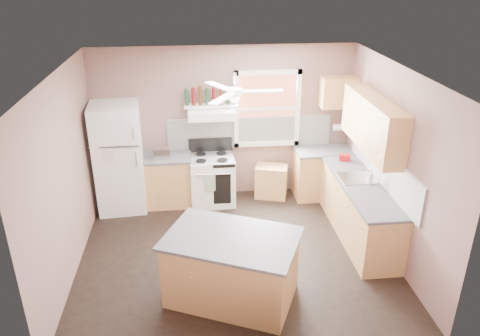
{
  "coord_description": "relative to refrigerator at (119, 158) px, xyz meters",
  "views": [
    {
      "loc": [
        -0.54,
        -5.77,
        4.0
      ],
      "look_at": [
        0.1,
        0.3,
        1.25
      ],
      "focal_mm": 35.0,
      "sensor_mm": 36.0,
      "label": 1
    }
  ],
  "objects": [
    {
      "name": "toaster",
      "position": [
        0.73,
        -0.03,
        0.06
      ],
      "size": [
        0.28,
        0.16,
        0.18
      ],
      "primitive_type": "cube",
      "rotation": [
        0.0,
        0.0,
        -0.0
      ],
      "color": "silver",
      "rests_on": "counter_left"
    },
    {
      "name": "window_view",
      "position": [
        2.56,
        0.35,
        0.67
      ],
      "size": [
        1.0,
        0.02,
        1.2
      ],
      "primitive_type": "cube",
      "color": "brown",
      "rests_on": "wall_back"
    },
    {
      "name": "floor",
      "position": [
        1.81,
        -1.64,
        -0.93
      ],
      "size": [
        4.5,
        4.5,
        0.0
      ],
      "primitive_type": "plane",
      "color": "black",
      "rests_on": "ground"
    },
    {
      "name": "red_caddy",
      "position": [
        3.76,
        -0.44,
        0.02
      ],
      "size": [
        0.21,
        0.17,
        0.1
      ],
      "primitive_type": "cube",
      "rotation": [
        0.0,
        0.0,
        -0.34
      ],
      "color": "#A70E10",
      "rests_on": "counter_right"
    },
    {
      "name": "paper_towel",
      "position": [
        3.88,
        0.22,
        0.32
      ],
      "size": [
        0.26,
        0.12,
        0.12
      ],
      "primitive_type": "cylinder",
      "rotation": [
        0.0,
        1.57,
        0.0
      ],
      "color": "white",
      "rests_on": "wall_back"
    },
    {
      "name": "wall_left",
      "position": [
        -0.47,
        -1.64,
        0.42
      ],
      "size": [
        0.05,
        4.0,
        2.7
      ],
      "primitive_type": "cube",
      "color": "#76574F",
      "rests_on": "ground"
    },
    {
      "name": "wine_bottles",
      "position": [
        1.58,
        0.23,
        0.95
      ],
      "size": [
        0.86,
        0.06,
        0.31
      ],
      "color": "#143819",
      "rests_on": "bottle_shelf"
    },
    {
      "name": "stove",
      "position": [
        1.55,
        0.01,
        -0.5
      ],
      "size": [
        0.78,
        0.67,
        0.86
      ],
      "primitive_type": "cube",
      "rotation": [
        0.0,
        0.0,
        0.04
      ],
      "color": "white",
      "rests_on": "floor"
    },
    {
      "name": "bottle_shelf",
      "position": [
        1.58,
        0.23,
        0.79
      ],
      "size": [
        0.9,
        0.26,
        0.03
      ],
      "primitive_type": "cube",
      "color": "white",
      "rests_on": "range_hood"
    },
    {
      "name": "soap_bottle",
      "position": [
        3.86,
        -1.36,
        0.09
      ],
      "size": [
        0.13,
        0.13,
        0.24
      ],
      "primitive_type": "imported",
      "rotation": [
        0.0,
        0.0,
        0.92
      ],
      "color": "silver",
      "rests_on": "counter_right"
    },
    {
      "name": "backsplash_back",
      "position": [
        2.26,
        0.35,
        0.24
      ],
      "size": [
        2.9,
        0.03,
        0.55
      ],
      "primitive_type": "cube",
      "color": "white",
      "rests_on": "wall_back"
    },
    {
      "name": "refrigerator",
      "position": [
        0.0,
        0.0,
        0.0
      ],
      "size": [
        0.85,
        0.83,
        1.86
      ],
      "primitive_type": "cube",
      "rotation": [
        0.0,
        0.0,
        0.08
      ],
      "color": "white",
      "rests_on": "floor"
    },
    {
      "name": "base_cabinet_corner",
      "position": [
        3.56,
        0.06,
        -0.5
      ],
      "size": [
        1.0,
        0.6,
        0.86
      ],
      "primitive_type": "cube",
      "color": "#B7874C",
      "rests_on": "floor"
    },
    {
      "name": "counter_right",
      "position": [
        3.75,
        -1.34,
        -0.05
      ],
      "size": [
        0.62,
        2.22,
        0.04
      ],
      "primitive_type": "cube",
      "color": "#4B4B4D",
      "rests_on": "base_cabinet_right"
    },
    {
      "name": "island_top",
      "position": [
        1.67,
        -2.59,
        -0.05
      ],
      "size": [
        1.89,
        1.61,
        0.04
      ],
      "primitive_type": "cube",
      "rotation": [
        0.0,
        0.0,
        -0.42
      ],
      "color": "#4B4B4D",
      "rests_on": "island"
    },
    {
      "name": "ceiling",
      "position": [
        1.81,
        -1.64,
        1.77
      ],
      "size": [
        4.5,
        4.5,
        0.0
      ],
      "primitive_type": "plane",
      "color": "white",
      "rests_on": "ground"
    },
    {
      "name": "upper_cabinet_corner",
      "position": [
        3.76,
        0.19,
        0.97
      ],
      "size": [
        0.6,
        0.33,
        0.52
      ],
      "primitive_type": "cube",
      "color": "#B7874C",
      "rests_on": "wall_back"
    },
    {
      "name": "upper_cabinet_right",
      "position": [
        3.89,
        -1.14,
        0.85
      ],
      "size": [
        0.33,
        1.8,
        0.76
      ],
      "primitive_type": "cube",
      "color": "#B7874C",
      "rests_on": "wall_right"
    },
    {
      "name": "island",
      "position": [
        1.67,
        -2.59,
        -0.5
      ],
      "size": [
        1.77,
        1.49,
        0.86
      ],
      "primitive_type": "cube",
      "rotation": [
        0.0,
        0.0,
        -0.42
      ],
      "color": "#B7874C",
      "rests_on": "floor"
    },
    {
      "name": "ceiling_fan_hub",
      "position": [
        1.81,
        -1.64,
        1.52
      ],
      "size": [
        0.2,
        0.2,
        0.08
      ],
      "primitive_type": "cylinder",
      "color": "white",
      "rests_on": "ceiling"
    },
    {
      "name": "wall_right",
      "position": [
        4.08,
        -1.64,
        0.42
      ],
      "size": [
        0.05,
        4.0,
        2.7
      ],
      "primitive_type": "cube",
      "color": "#76574F",
      "rests_on": "ground"
    },
    {
      "name": "counter_left",
      "position": [
        0.75,
        0.06,
        -0.05
      ],
      "size": [
        0.92,
        0.62,
        0.04
      ],
      "primitive_type": "cube",
      "color": "#4B4B4D",
      "rests_on": "base_cabinet_left"
    },
    {
      "name": "counter_corner",
      "position": [
        3.56,
        0.06,
        -0.05
      ],
      "size": [
        1.02,
        0.62,
        0.04
      ],
      "primitive_type": "cube",
      "color": "#4B4B4D",
      "rests_on": "base_cabinet_corner"
    },
    {
      "name": "range_hood",
      "position": [
        1.58,
        0.11,
        0.69
      ],
      "size": [
        0.78,
        0.5,
        0.14
      ],
      "primitive_type": "cube",
      "color": "white",
      "rests_on": "wall_back"
    },
    {
      "name": "cart",
      "position": [
        2.63,
        0.11,
        -0.65
      ],
      "size": [
        0.64,
        0.51,
        0.56
      ],
      "primitive_type": "cube",
      "rotation": [
        0.0,
        0.0,
        -0.28
      ],
      "color": "#B7874C",
      "rests_on": "floor"
    },
    {
      "name": "sink",
      "position": [
        3.75,
        -1.14,
        -0.04
      ],
      "size": [
        0.55,
        0.45,
        0.03
      ],
      "primitive_type": "cube",
      "color": "silver",
      "rests_on": "counter_right"
    },
    {
      "name": "wall_back",
      "position": [
        1.81,
        0.39,
        0.42
      ],
      "size": [
        4.5,
        0.05,
        2.7
      ],
      "primitive_type": "cube",
      "color": "#76574F",
      "rests_on": "ground"
    },
    {
      "name": "window_frame",
      "position": [
        2.56,
        0.32,
        0.67
      ],
      "size": [
        1.16,
        0.07,
        1.36
      ],
      "primitive_type": "cube",
      "color": "white",
      "rests_on": "wall_back"
    },
    {
      "name": "backsplash_right",
      "position": [
        4.04,
        -1.34,
        0.24
      ],
      "size": [
        0.03,
        2.6,
        0.55
      ],
      "primitive_type": "cube",
      "color": "white",
      "rests_on": "wall_right"
    },
    {
      "name": "faucet",
      "position": [
        3.91,
        -1.14,
        0.04
      ],
      "size": [
        0.03,
        0.03,
        0.14
      ],
      "primitive_type": "cylinder",
      "color": "silver",
      "rests_on": "sink"
    },
    {
      "name": "base_cabinet_right",
      "position": [
        3.76,
        -1.34,
        -0.5
      ],
      "size": [
        0.6,
        2.2,
        0.86
      ],
      "primitive_type": "cube",
      "color": "#B7874C",
      "rests_on": "floor"
    },
    {
      "name": "base_cabinet_left",
      "position": [
        0.75,
        0.06,
        -0.5
      ],
      "size": [
        0.9,
        0.6,
        0.86
      ],
      "primitive_type": "cube",
      "color": "#B7874C",
      "rests_on": "floor"
    }
  ]
}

